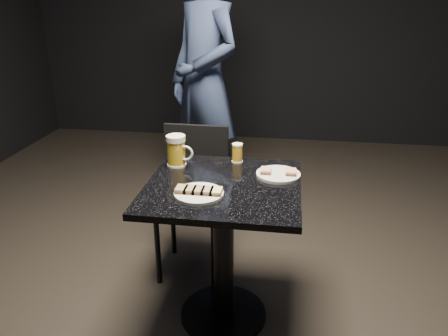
{
  "coord_description": "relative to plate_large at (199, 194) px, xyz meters",
  "views": [
    {
      "loc": [
        0.27,
        -1.8,
        1.57
      ],
      "look_at": [
        0.0,
        0.02,
        0.82
      ],
      "focal_mm": 35.0,
      "sensor_mm": 36.0,
      "label": 1
    }
  ],
  "objects": [
    {
      "name": "canapes_on_plate_large",
      "position": [
        0.0,
        0.0,
        0.02
      ],
      "size": [
        0.2,
        0.07,
        0.02
      ],
      "color": "#4C3521",
      "rests_on": "plate_large"
    },
    {
      "name": "plate_large",
      "position": [
        0.0,
        0.0,
        0.0
      ],
      "size": [
        0.22,
        0.22,
        0.01
      ],
      "primitive_type": "cylinder",
      "color": "silver",
      "rests_on": "table"
    },
    {
      "name": "beer_mug",
      "position": [
        -0.18,
        0.32,
        0.07
      ],
      "size": [
        0.14,
        0.1,
        0.16
      ],
      "color": "silver",
      "rests_on": "table"
    },
    {
      "name": "plate_small",
      "position": [
        0.33,
        0.26,
        0.0
      ],
      "size": [
        0.21,
        0.21,
        0.01
      ],
      "primitive_type": "cylinder",
      "color": "silver",
      "rests_on": "table"
    },
    {
      "name": "table",
      "position": [
        0.09,
        0.13,
        -0.25
      ],
      "size": [
        0.7,
        0.7,
        0.75
      ],
      "color": "black",
      "rests_on": "floor"
    },
    {
      "name": "floor",
      "position": [
        0.09,
        0.13,
        -0.76
      ],
      "size": [
        6.0,
        6.0,
        0.0
      ],
      "primitive_type": "plane",
      "color": "black",
      "rests_on": "ground"
    },
    {
      "name": "patron",
      "position": [
        -0.25,
        1.45,
        0.19
      ],
      "size": [
        0.81,
        0.8,
        1.89
      ],
      "primitive_type": "imported",
      "rotation": [
        0.0,
        0.0,
        -0.76
      ],
      "color": "navy",
      "rests_on": "floor"
    },
    {
      "name": "beer_tumbler",
      "position": [
        0.12,
        0.42,
        0.04
      ],
      "size": [
        0.06,
        0.06,
        0.1
      ],
      "color": "silver",
      "rests_on": "table"
    },
    {
      "name": "chair",
      "position": [
        -0.16,
        0.57,
        -0.26
      ],
      "size": [
        0.38,
        0.38,
        0.86
      ],
      "color": "black",
      "rests_on": "floor"
    },
    {
      "name": "canapes_on_plate_small",
      "position": [
        0.33,
        0.26,
        0.02
      ],
      "size": [
        0.17,
        0.07,
        0.02
      ],
      "color": "#4C3521",
      "rests_on": "plate_small"
    }
  ]
}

